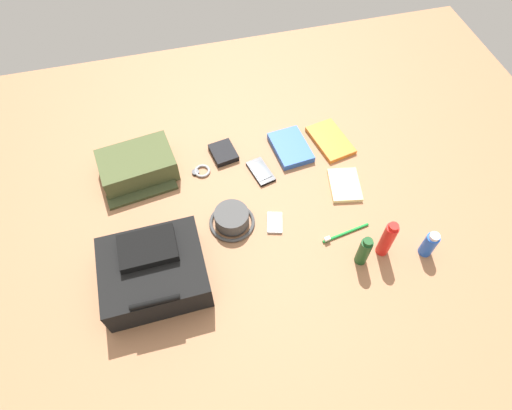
# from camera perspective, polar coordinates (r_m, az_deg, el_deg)

# --- Properties ---
(ground_plane) EXTENTS (2.64, 2.02, 0.02)m
(ground_plane) POSITION_cam_1_polar(r_m,az_deg,el_deg) (1.57, -0.00, -1.05)
(ground_plane) COLOR #9E6946
(ground_plane) RESTS_ON ground
(backpack) EXTENTS (0.33, 0.28, 0.15)m
(backpack) POSITION_cam_1_polar(r_m,az_deg,el_deg) (1.42, -13.35, -8.49)
(backpack) COLOR black
(backpack) RESTS_ON ground_plane
(toiletry_pouch) EXTENTS (0.29, 0.26, 0.09)m
(toiletry_pouch) POSITION_cam_1_polar(r_m,az_deg,el_deg) (1.69, -15.37, 4.97)
(toiletry_pouch) COLOR #47512D
(toiletry_pouch) RESTS_ON ground_plane
(bucket_hat) EXTENTS (0.16, 0.16, 0.06)m
(bucket_hat) POSITION_cam_1_polar(r_m,az_deg,el_deg) (1.52, -3.22, -1.85)
(bucket_hat) COLOR #474747
(bucket_hat) RESTS_ON ground_plane
(deodorant_spray) EXTENTS (0.04, 0.04, 0.11)m
(deodorant_spray) POSITION_cam_1_polar(r_m,az_deg,el_deg) (1.55, 21.93, -4.84)
(deodorant_spray) COLOR blue
(deodorant_spray) RESTS_ON ground_plane
(sunscreen_spray) EXTENTS (0.04, 0.04, 0.17)m
(sunscreen_spray) POSITION_cam_1_polar(r_m,az_deg,el_deg) (1.48, 16.96, -4.35)
(sunscreen_spray) COLOR red
(sunscreen_spray) RESTS_ON ground_plane
(shampoo_bottle) EXTENTS (0.04, 0.04, 0.13)m
(shampoo_bottle) POSITION_cam_1_polar(r_m,az_deg,el_deg) (1.45, 14.07, -5.94)
(shampoo_bottle) COLOR #19471E
(shampoo_bottle) RESTS_ON ground_plane
(paperback_novel) EXTENTS (0.16, 0.22, 0.02)m
(paperback_novel) POSITION_cam_1_polar(r_m,az_deg,el_deg) (1.79, 9.81, 8.41)
(paperback_novel) COLOR orange
(paperback_novel) RESTS_ON ground_plane
(travel_guidebook) EXTENTS (0.15, 0.20, 0.03)m
(travel_guidebook) POSITION_cam_1_polar(r_m,az_deg,el_deg) (1.74, 4.59, 7.56)
(travel_guidebook) COLOR blue
(travel_guidebook) RESTS_ON ground_plane
(cell_phone) EXTENTS (0.09, 0.14, 0.01)m
(cell_phone) POSITION_cam_1_polar(r_m,az_deg,el_deg) (1.66, 0.63, 4.45)
(cell_phone) COLOR black
(cell_phone) RESTS_ON ground_plane
(media_player) EXTENTS (0.07, 0.09, 0.01)m
(media_player) POSITION_cam_1_polar(r_m,az_deg,el_deg) (1.53, 2.48, -2.34)
(media_player) COLOR #B7B7BC
(media_player) RESTS_ON ground_plane
(wristwatch) EXTENTS (0.07, 0.06, 0.01)m
(wristwatch) POSITION_cam_1_polar(r_m,az_deg,el_deg) (1.68, -7.24, 4.46)
(wristwatch) COLOR #99999E
(wristwatch) RESTS_ON ground_plane
(toothbrush) EXTENTS (0.18, 0.04, 0.02)m
(toothbrush) POSITION_cam_1_polar(r_m,az_deg,el_deg) (1.54, 11.47, -3.74)
(toothbrush) COLOR #198C33
(toothbrush) RESTS_ON ground_plane
(wallet) EXTENTS (0.11, 0.12, 0.02)m
(wallet) POSITION_cam_1_polar(r_m,az_deg,el_deg) (1.72, -4.32, 6.91)
(wallet) COLOR black
(wallet) RESTS_ON ground_plane
(notepad) EXTENTS (0.14, 0.17, 0.02)m
(notepad) POSITION_cam_1_polar(r_m,az_deg,el_deg) (1.66, 11.64, 2.60)
(notepad) COLOR beige
(notepad) RESTS_ON ground_plane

